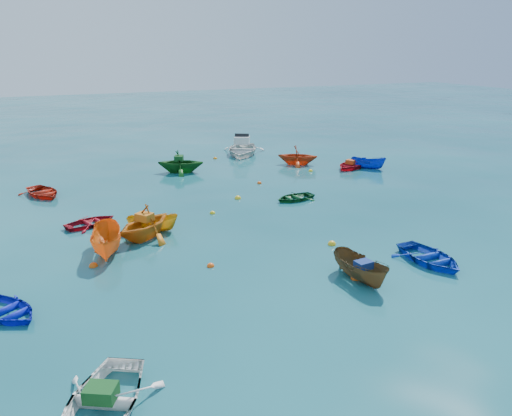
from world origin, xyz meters
name	(u,v)px	position (x,y,z in m)	size (l,w,h in m)	color
ground	(301,249)	(0.00, 0.00, 0.00)	(160.00, 160.00, 0.00)	#093E47
dinghy_blue_sw	(7,315)	(-11.58, -1.09, 0.00)	(1.96, 2.74, 0.57)	#0E18BA
dinghy_white_near	(102,414)	(-9.29, -7.13, 0.00)	(2.53, 3.54, 0.73)	white
sampan_brown_mid	(360,280)	(0.60, -3.53, 0.00)	(1.07, 2.84, 1.10)	brown
dinghy_blue_se	(429,262)	(4.17, -3.28, 0.00)	(2.25, 3.14, 0.65)	#0D33AB
dinghy_orange_w	(145,238)	(-5.98, 4.06, 0.00)	(2.73, 3.17, 1.67)	orange
sampan_yellow_mid	(153,231)	(-5.46, 4.82, 0.00)	(0.92, 2.45, 0.95)	orange
dinghy_green_e	(295,200)	(3.15, 6.65, 0.00)	(1.72, 2.40, 0.50)	#114B22
dinghy_red_nw	(91,225)	(-8.10, 6.82, 0.00)	(1.80, 2.51, 0.52)	maroon
sampan_orange_n	(108,253)	(-7.80, 2.89, 0.00)	(1.25, 3.31, 1.28)	orange
dinghy_green_n	(181,172)	(-1.14, 15.63, 0.00)	(2.70, 3.13, 1.65)	#145618
dinghy_red_ne	(351,168)	(10.52, 12.00, 0.00)	(2.22, 3.10, 0.64)	#B50F1C
sampan_blue_far	(368,168)	(11.60, 11.43, 0.00)	(0.94, 2.48, 0.96)	#0D28A8
dinghy_red_far	(43,196)	(-10.16, 13.26, 0.00)	(2.21, 3.09, 0.64)	#B01F0E
dinghy_orange_far	(297,164)	(7.50, 14.58, 0.00)	(2.51, 2.91, 1.53)	#C13912
motorboat_white	(242,154)	(5.07, 19.61, 0.00)	(3.47, 4.85, 1.61)	silver
tarp_green_a	(101,393)	(-9.25, -7.04, 0.55)	(0.74, 0.56, 0.36)	#134D1B
tarp_blue_a	(364,265)	(0.61, -3.68, 0.70)	(0.61, 0.46, 0.30)	navy
tarp_orange_a	(145,217)	(-5.94, 4.09, 1.01)	(0.73, 0.55, 0.35)	orange
tarp_green_b	(179,158)	(-1.24, 15.67, 1.01)	(0.76, 0.57, 0.37)	#104216
tarp_orange_b	(351,162)	(10.43, 11.95, 0.47)	(0.61, 0.47, 0.30)	#B63C12
buoy_or_a	(211,267)	(-4.20, -0.12, 0.00)	(0.30, 0.30, 0.30)	#FD510D
buoy_ye_a	(332,245)	(1.50, -0.06, 0.00)	(0.37, 0.37, 0.37)	gold
buoy_or_b	(355,279)	(0.51, -3.38, 0.00)	(0.35, 0.35, 0.35)	#DB4E0B
buoy_or_c	(93,267)	(-8.53, 1.74, 0.00)	(0.35, 0.35, 0.35)	#D24E0B
buoy_ye_c	(238,199)	(0.21, 8.15, 0.00)	(0.37, 0.37, 0.37)	yellow
buoy_or_d	(259,184)	(2.70, 10.71, 0.00)	(0.30, 0.30, 0.30)	#D6490B
buoy_ye_d	(213,214)	(-2.00, 6.17, 0.00)	(0.29, 0.29, 0.29)	yellow
buoy_or_e	(215,159)	(2.48, 18.85, 0.00)	(0.30, 0.30, 0.30)	orange
buoy_ye_e	(311,171)	(7.36, 12.31, 0.00)	(0.30, 0.30, 0.30)	yellow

